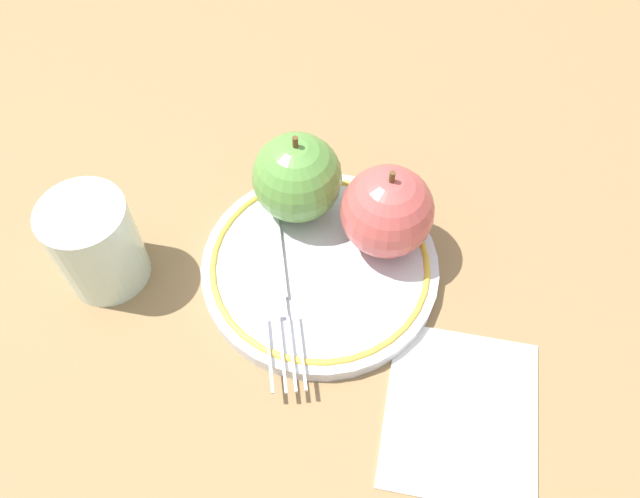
{
  "coord_description": "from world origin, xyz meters",
  "views": [
    {
      "loc": [
        0.11,
        -0.27,
        0.49
      ],
      "look_at": [
        0.01,
        0.02,
        0.04
      ],
      "focal_mm": 35.0,
      "sensor_mm": 36.0,
      "label": 1
    }
  ],
  "objects_px": {
    "plate": "(320,266)",
    "fork": "(279,283)",
    "drinking_glass": "(96,244)",
    "napkin_folded": "(461,412)",
    "apple_red_whole": "(297,178)",
    "apple_second_whole": "(387,211)"
  },
  "relations": [
    {
      "from": "apple_red_whole",
      "to": "napkin_folded",
      "type": "relative_size",
      "value": 0.66
    },
    {
      "from": "plate",
      "to": "apple_red_whole",
      "type": "relative_size",
      "value": 2.33
    },
    {
      "from": "plate",
      "to": "fork",
      "type": "distance_m",
      "value": 0.04
    },
    {
      "from": "plate",
      "to": "fork",
      "type": "xyz_separation_m",
      "value": [
        -0.03,
        -0.03,
        0.01
      ]
    },
    {
      "from": "apple_second_whole",
      "to": "plate",
      "type": "bearing_deg",
      "value": -137.49
    },
    {
      "from": "apple_second_whole",
      "to": "drinking_glass",
      "type": "distance_m",
      "value": 0.25
    },
    {
      "from": "drinking_glass",
      "to": "apple_red_whole",
      "type": "bearing_deg",
      "value": 39.48
    },
    {
      "from": "apple_second_whole",
      "to": "napkin_folded",
      "type": "distance_m",
      "value": 0.18
    },
    {
      "from": "plate",
      "to": "napkin_folded",
      "type": "xyz_separation_m",
      "value": [
        0.15,
        -0.09,
        -0.01
      ]
    },
    {
      "from": "apple_red_whole",
      "to": "drinking_glass",
      "type": "bearing_deg",
      "value": -140.52
    },
    {
      "from": "apple_red_whole",
      "to": "napkin_folded",
      "type": "bearing_deg",
      "value": -36.66
    },
    {
      "from": "drinking_glass",
      "to": "napkin_folded",
      "type": "distance_m",
      "value": 0.34
    },
    {
      "from": "apple_second_whole",
      "to": "fork",
      "type": "xyz_separation_m",
      "value": [
        -0.07,
        -0.08,
        -0.04
      ]
    },
    {
      "from": "apple_red_whole",
      "to": "fork",
      "type": "bearing_deg",
      "value": -80.48
    },
    {
      "from": "drinking_glass",
      "to": "napkin_folded",
      "type": "relative_size",
      "value": 0.65
    },
    {
      "from": "plate",
      "to": "apple_red_whole",
      "type": "height_order",
      "value": "apple_red_whole"
    },
    {
      "from": "plate",
      "to": "drinking_glass",
      "type": "bearing_deg",
      "value": -160.67
    },
    {
      "from": "fork",
      "to": "drinking_glass",
      "type": "height_order",
      "value": "drinking_glass"
    },
    {
      "from": "napkin_folded",
      "to": "apple_second_whole",
      "type": "bearing_deg",
      "value": 128.22
    },
    {
      "from": "plate",
      "to": "apple_second_whole",
      "type": "distance_m",
      "value": 0.08
    },
    {
      "from": "drinking_glass",
      "to": "plate",
      "type": "bearing_deg",
      "value": 19.33
    },
    {
      "from": "apple_red_whole",
      "to": "drinking_glass",
      "type": "relative_size",
      "value": 1.0
    }
  ]
}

